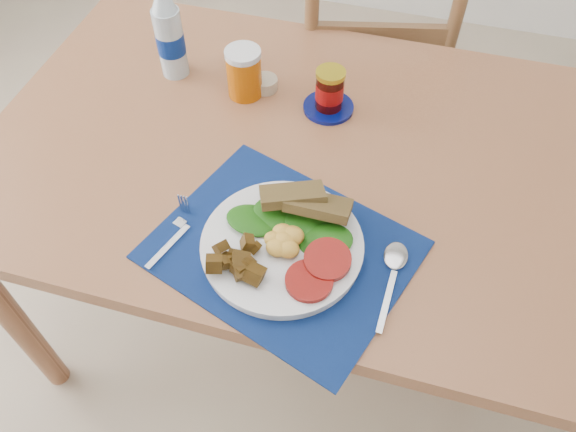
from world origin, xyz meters
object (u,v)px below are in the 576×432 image
object	(u,v)px
water_bottle	(170,37)
juice_glass	(244,74)
breakfast_plate	(278,244)
jam_on_saucer	(329,93)
chair_far	(372,54)

from	to	relation	value
water_bottle	juice_glass	world-z (taller)	water_bottle
breakfast_plate	jam_on_saucer	size ratio (longest dim) A/B	2.55
chair_far	juice_glass	distance (m)	0.56
breakfast_plate	jam_on_saucer	distance (m)	0.41
chair_far	breakfast_plate	world-z (taller)	chair_far
jam_on_saucer	juice_glass	bearing A→B (deg)	179.93
juice_glass	jam_on_saucer	bearing A→B (deg)	-0.07
breakfast_plate	water_bottle	size ratio (longest dim) A/B	1.32
water_bottle	juice_glass	xyz separation A→B (m)	(0.19, -0.03, -0.04)
chair_far	juice_glass	world-z (taller)	chair_far
chair_far	breakfast_plate	distance (m)	0.89
chair_far	jam_on_saucer	xyz separation A→B (m)	(-0.04, -0.46, 0.21)
chair_far	water_bottle	world-z (taller)	chair_far
juice_glass	jam_on_saucer	size ratio (longest dim) A/B	0.96
chair_far	breakfast_plate	xyz separation A→B (m)	(-0.04, -0.87, 0.19)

